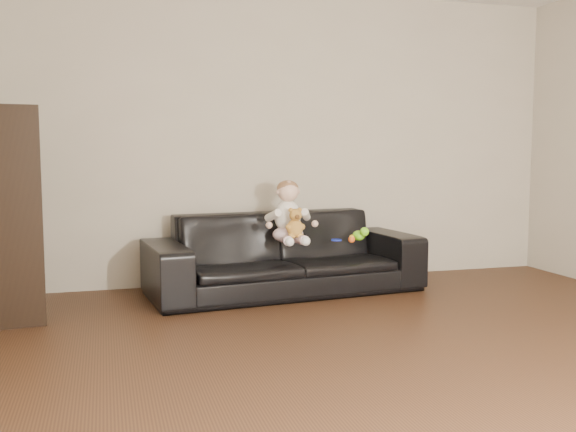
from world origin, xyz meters
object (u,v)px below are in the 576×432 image
object	(u,v)px
toy_green	(359,235)
toy_blue_disc	(336,240)
baby	(288,216)
teddy_bear	(295,223)
cabinet	(13,215)
sofa	(285,253)
toy_rattle	(352,239)

from	to	relation	value
toy_green	toy_blue_disc	bearing A→B (deg)	166.52
baby	teddy_bear	distance (m)	0.16
cabinet	sofa	bearing A→B (deg)	2.53
toy_blue_disc	toy_green	bearing A→B (deg)	-13.48
cabinet	toy_green	xyz separation A→B (m)	(2.65, 0.20, -0.27)
teddy_bear	toy_rattle	size ratio (longest dim) A/B	4.09
sofa	baby	bearing A→B (deg)	-96.89
sofa	toy_blue_disc	distance (m)	0.45
toy_rattle	toy_blue_disc	xyz separation A→B (m)	(-0.07, 0.16, -0.02)
teddy_bear	toy_green	bearing A→B (deg)	22.76
toy_rattle	baby	bearing A→B (deg)	164.20
cabinet	baby	distance (m)	2.06
teddy_bear	toy_rattle	xyz separation A→B (m)	(0.49, 0.02, -0.15)
sofa	cabinet	size ratio (longest dim) A/B	1.52
baby	teddy_bear	xyz separation A→B (m)	(0.01, -0.16, -0.05)
cabinet	baby	size ratio (longest dim) A/B	2.90
baby	toy_blue_disc	bearing A→B (deg)	6.05
sofa	toy_blue_disc	world-z (taller)	sofa
sofa	baby	distance (m)	0.35
baby	toy_green	xyz separation A→B (m)	(0.61, -0.02, -0.18)
sofa	toy_rattle	bearing A→B (deg)	-34.29
cabinet	toy_rattle	distance (m)	2.56
cabinet	toy_rattle	xyz separation A→B (m)	(2.54, 0.08, -0.28)
baby	toy_green	distance (m)	0.63
baby	toy_rattle	bearing A→B (deg)	-12.42
sofa	toy_green	distance (m)	0.64
toy_green	toy_blue_disc	xyz separation A→B (m)	(-0.18, 0.04, -0.04)
teddy_bear	toy_green	world-z (taller)	teddy_bear
baby	toy_green	world-z (taller)	baby
baby	teddy_bear	world-z (taller)	baby
cabinet	baby	world-z (taller)	cabinet
sofa	toy_rattle	distance (m)	0.58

